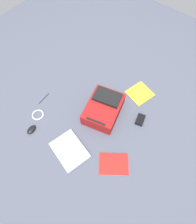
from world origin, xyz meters
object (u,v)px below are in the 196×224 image
object	(u,v)px
backpack	(104,108)
book_comic	(114,164)
computer_mouse	(31,130)
cable_coil	(38,115)
power_brick	(140,120)
laptop	(70,150)
book_red	(140,94)
pen_black	(44,98)

from	to	relation	value
backpack	book_comic	size ratio (longest dim) A/B	1.47
computer_mouse	cable_coil	distance (m)	0.16
book_comic	power_brick	bearing A→B (deg)	-84.36
laptop	power_brick	xyz separation A→B (m)	(-0.32, -0.62, 0.00)
cable_coil	power_brick	size ratio (longest dim) A/B	1.00
book_red	computer_mouse	size ratio (longest dim) A/B	2.84
laptop	book_comic	world-z (taller)	laptop
book_red	pen_black	world-z (taller)	book_red
book_comic	cable_coil	bearing A→B (deg)	5.00
backpack	book_red	size ratio (longest dim) A/B	1.64
backpack	book_comic	bearing A→B (deg)	137.33
book_red	book_comic	size ratio (longest dim) A/B	0.90
book_comic	cable_coil	distance (m)	0.84
book_red	power_brick	xyz separation A→B (m)	(-0.16, 0.25, 0.01)
backpack	computer_mouse	world-z (taller)	backpack
power_brick	computer_mouse	bearing A→B (deg)	44.31
book_red	laptop	bearing A→B (deg)	80.23
laptop	pen_black	size ratio (longest dim) A/B	2.50
power_brick	pen_black	bearing A→B (deg)	23.87
book_comic	power_brick	size ratio (longest dim) A/B	2.70
backpack	book_comic	xyz separation A→B (m)	(-0.37, 0.34, -0.07)
book_red	power_brick	bearing A→B (deg)	123.09
book_red	book_comic	bearing A→B (deg)	106.10
book_red	book_comic	distance (m)	0.77
backpack	laptop	xyz separation A→B (m)	(-0.01, 0.48, -0.06)
laptop	power_brick	bearing A→B (deg)	-116.83
backpack	pen_black	distance (m)	0.62
backpack	laptop	distance (m)	0.48
cable_coil	pen_black	xyz separation A→B (m)	(0.09, -0.17, -0.00)
book_red	book_comic	xyz separation A→B (m)	(-0.21, 0.74, 0.00)
laptop	computer_mouse	world-z (taller)	computer_mouse
book_comic	laptop	bearing A→B (deg)	21.14
backpack	power_brick	xyz separation A→B (m)	(-0.32, -0.14, -0.06)
laptop	book_red	size ratio (longest dim) A/B	1.33
backpack	computer_mouse	distance (m)	0.69
computer_mouse	pen_black	world-z (taller)	computer_mouse
book_comic	cable_coil	xyz separation A→B (m)	(0.84, 0.07, -0.00)
laptop	cable_coil	distance (m)	0.48
laptop	power_brick	distance (m)	0.70
laptop	cable_coil	bearing A→B (deg)	-8.08
backpack	laptop	size ratio (longest dim) A/B	1.24
cable_coil	power_brick	bearing A→B (deg)	-144.79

